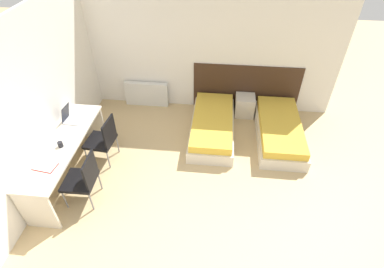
{
  "coord_description": "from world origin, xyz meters",
  "views": [
    {
      "loc": [
        0.43,
        -1.94,
        3.96
      ],
      "look_at": [
        0.0,
        2.09,
        0.55
      ],
      "focal_mm": 28.0,
      "sensor_mm": 36.0,
      "label": 1
    }
  ],
  "objects_px": {
    "nightstand": "(245,106)",
    "chair_near_laptop": "(103,139)",
    "bed_near_window": "(212,126)",
    "bed_near_door": "(279,130)",
    "laptop": "(71,118)",
    "chair_near_notebook": "(83,178)"
  },
  "relations": [
    {
      "from": "bed_near_door",
      "to": "nightstand",
      "type": "distance_m",
      "value": 0.99
    },
    {
      "from": "chair_near_laptop",
      "to": "laptop",
      "type": "distance_m",
      "value": 0.65
    },
    {
      "from": "nightstand",
      "to": "bed_near_window",
      "type": "bearing_deg",
      "value": -131.93
    },
    {
      "from": "nightstand",
      "to": "chair_near_notebook",
      "type": "bearing_deg",
      "value": -134.43
    },
    {
      "from": "chair_near_laptop",
      "to": "bed_near_window",
      "type": "bearing_deg",
      "value": 32.0
    },
    {
      "from": "chair_near_laptop",
      "to": "bed_near_door",
      "type": "bearing_deg",
      "value": 21.83
    },
    {
      "from": "nightstand",
      "to": "chair_near_laptop",
      "type": "height_order",
      "value": "chair_near_laptop"
    },
    {
      "from": "bed_near_window",
      "to": "chair_near_laptop",
      "type": "xyz_separation_m",
      "value": [
        -1.9,
        -0.95,
        0.3
      ]
    },
    {
      "from": "bed_near_door",
      "to": "laptop",
      "type": "bearing_deg",
      "value": -167.32
    },
    {
      "from": "laptop",
      "to": "bed_near_door",
      "type": "bearing_deg",
      "value": 17.09
    },
    {
      "from": "bed_near_window",
      "to": "bed_near_door",
      "type": "bearing_deg",
      "value": 0.0
    },
    {
      "from": "nightstand",
      "to": "chair_near_laptop",
      "type": "distance_m",
      "value": 3.08
    },
    {
      "from": "bed_near_door",
      "to": "laptop",
      "type": "relative_size",
      "value": 5.76
    },
    {
      "from": "bed_near_window",
      "to": "chair_near_laptop",
      "type": "relative_size",
      "value": 2.06
    },
    {
      "from": "bed_near_door",
      "to": "nightstand",
      "type": "bearing_deg",
      "value": 131.93
    },
    {
      "from": "bed_near_window",
      "to": "bed_near_door",
      "type": "xyz_separation_m",
      "value": [
        1.33,
        0.0,
        0.0
      ]
    },
    {
      "from": "bed_near_window",
      "to": "nightstand",
      "type": "height_order",
      "value": "nightstand"
    },
    {
      "from": "bed_near_window",
      "to": "bed_near_door",
      "type": "relative_size",
      "value": 1.0
    },
    {
      "from": "bed_near_door",
      "to": "chair_near_notebook",
      "type": "xyz_separation_m",
      "value": [
        -3.22,
        -1.87,
        0.3
      ]
    },
    {
      "from": "bed_near_window",
      "to": "chair_near_laptop",
      "type": "distance_m",
      "value": 2.14
    },
    {
      "from": "chair_near_laptop",
      "to": "chair_near_notebook",
      "type": "relative_size",
      "value": 1.0
    },
    {
      "from": "bed_near_door",
      "to": "chair_near_notebook",
      "type": "relative_size",
      "value": 2.06
    }
  ]
}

